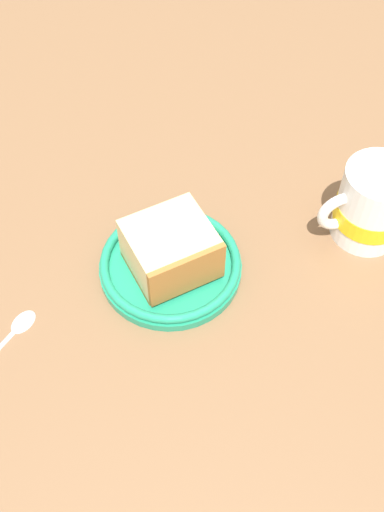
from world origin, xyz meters
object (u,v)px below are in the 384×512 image
Objects in this scene: small_plate at (170,265)px; cake_slice at (171,250)px; tea_mug at (371,205)px; teaspoon at (9,335)px.

small_plate is 1.48× the size of cake_slice.
teaspoon is at bearing 155.72° from tea_mug.
cake_slice is at bearing -106.90° from small_plate.
small_plate is 1.24× the size of teaspoon.
small_plate is 22.68cm from tea_mug.
small_plate is 2.94cm from cake_slice.
small_plate is at bearing 149.90° from tea_mug.
tea_mug reaches higher than cake_slice.
teaspoon is (-17.17, 5.55, -3.57)cm from cake_slice.
small_plate is 1.54× the size of tea_mug.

